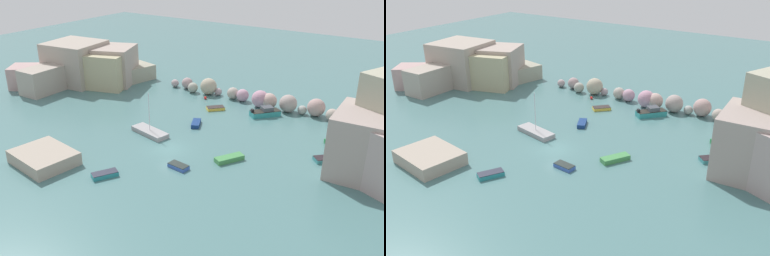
% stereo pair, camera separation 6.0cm
% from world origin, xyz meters
% --- Properties ---
extents(cove_water, '(160.00, 160.00, 0.00)m').
position_xyz_m(cove_water, '(0.00, 0.00, 0.00)').
color(cove_water, slate).
rests_on(cove_water, ground).
extents(cliff_headland_left, '(19.91, 21.24, 7.25)m').
position_xyz_m(cliff_headland_left, '(-28.20, 12.70, 2.92)').
color(cliff_headland_left, '#AB998D').
rests_on(cliff_headland_left, ground).
extents(rock_breakwater, '(34.01, 3.87, 2.74)m').
position_xyz_m(rock_breakwater, '(3.74, 19.97, 1.17)').
color(rock_breakwater, '#AE999C').
rests_on(rock_breakwater, ground).
extents(stone_dock, '(7.62, 6.44, 1.50)m').
position_xyz_m(stone_dock, '(-9.70, -10.91, 0.75)').
color(stone_dock, '#A69887').
rests_on(stone_dock, ground).
extents(channel_buoy, '(0.48, 0.48, 0.48)m').
position_xyz_m(channel_buoy, '(-5.91, 17.67, 0.24)').
color(channel_buoy, red).
rests_on(channel_buoy, cove_water).
extents(moored_boat_0, '(2.46, 1.40, 0.49)m').
position_xyz_m(moored_boat_0, '(3.71, -3.25, 0.24)').
color(moored_boat_0, '#3B5EB7').
rests_on(moored_boat_0, cove_water).
extents(moored_boat_1, '(5.81, 3.06, 5.76)m').
position_xyz_m(moored_boat_1, '(-4.79, 2.15, 0.32)').
color(moored_boat_1, gray).
rests_on(moored_boat_1, cove_water).
extents(moored_boat_2, '(2.78, 2.81, 0.48)m').
position_xyz_m(moored_boat_2, '(-2.17, 14.63, 0.24)').
color(moored_boat_2, gold).
rests_on(moored_boat_2, cove_water).
extents(moored_boat_3, '(3.34, 4.10, 0.60)m').
position_xyz_m(moored_boat_3, '(16.87, 13.68, 0.30)').
color(moored_boat_3, '#2E8948').
rests_on(moored_boat_3, cove_water).
extents(moored_boat_4, '(4.05, 4.34, 1.42)m').
position_xyz_m(moored_boat_4, '(5.14, 16.50, 0.55)').
color(moored_boat_4, teal).
rests_on(moored_boat_4, cove_water).
extents(moored_boat_5, '(2.13, 2.86, 0.54)m').
position_xyz_m(moored_boat_5, '(-1.34, 8.01, 0.27)').
color(moored_boat_5, navy).
rests_on(moored_boat_5, cove_water).
extents(moored_boat_6, '(2.58, 2.56, 0.49)m').
position_xyz_m(moored_boat_6, '(16.77, 7.54, 0.25)').
color(moored_boat_6, teal).
rests_on(moored_boat_6, cove_water).
extents(moored_boat_7, '(2.43, 3.04, 0.54)m').
position_xyz_m(moored_boat_7, '(-1.82, -9.24, 0.27)').
color(moored_boat_7, teal).
rests_on(moored_boat_7, cove_water).
extents(moored_boat_8, '(2.75, 3.59, 0.58)m').
position_xyz_m(moored_boat_8, '(7.60, 1.46, 0.29)').
color(moored_boat_8, '#428C4A').
rests_on(moored_boat_8, cove_water).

